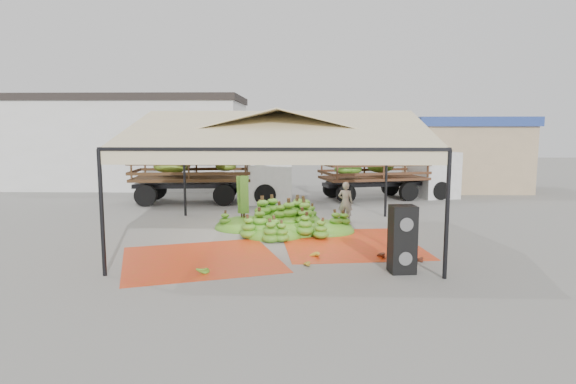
{
  "coord_description": "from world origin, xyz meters",
  "views": [
    {
      "loc": [
        0.66,
        -14.93,
        3.45
      ],
      "look_at": [
        0.2,
        1.5,
        1.3
      ],
      "focal_mm": 30.0,
      "sensor_mm": 36.0,
      "label": 1
    }
  ],
  "objects_px": {
    "speaker_stack": "(402,239)",
    "vendor": "(345,202)",
    "truck_left": "(219,170)",
    "truck_right": "(394,170)",
    "banana_heap": "(286,215)"
  },
  "relations": [
    {
      "from": "truck_left",
      "to": "truck_right",
      "type": "relative_size",
      "value": 1.06
    },
    {
      "from": "speaker_stack",
      "to": "truck_right",
      "type": "distance_m",
      "value": 12.92
    },
    {
      "from": "banana_heap",
      "to": "truck_left",
      "type": "distance_m",
      "value": 7.23
    },
    {
      "from": "vendor",
      "to": "truck_right",
      "type": "bearing_deg",
      "value": -98.74
    },
    {
      "from": "banana_heap",
      "to": "truck_left",
      "type": "xyz_separation_m",
      "value": [
        -3.38,
        6.31,
        1.01
      ]
    },
    {
      "from": "vendor",
      "to": "truck_left",
      "type": "distance_m",
      "value": 7.45
    },
    {
      "from": "truck_right",
      "to": "banana_heap",
      "type": "bearing_deg",
      "value": -138.86
    },
    {
      "from": "truck_left",
      "to": "truck_right",
      "type": "xyz_separation_m",
      "value": [
        8.56,
        1.55,
        -0.13
      ]
    },
    {
      "from": "banana_heap",
      "to": "vendor",
      "type": "distance_m",
      "value": 2.57
    },
    {
      "from": "truck_left",
      "to": "vendor",
      "type": "bearing_deg",
      "value": -46.24
    },
    {
      "from": "speaker_stack",
      "to": "vendor",
      "type": "height_order",
      "value": "speaker_stack"
    },
    {
      "from": "speaker_stack",
      "to": "vendor",
      "type": "xyz_separation_m",
      "value": [
        -0.8,
        6.24,
        -0.06
      ]
    },
    {
      "from": "speaker_stack",
      "to": "vendor",
      "type": "distance_m",
      "value": 6.29
    },
    {
      "from": "truck_right",
      "to": "speaker_stack",
      "type": "bearing_deg",
      "value": -115.41
    },
    {
      "from": "speaker_stack",
      "to": "vendor",
      "type": "relative_size",
      "value": 1.08
    }
  ]
}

